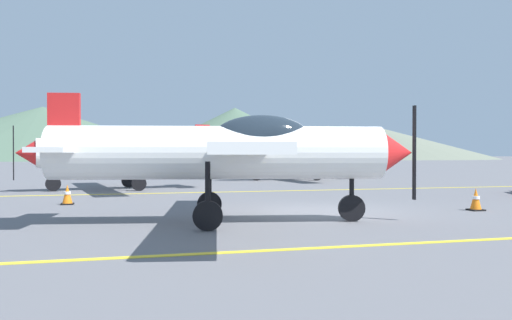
{
  "coord_description": "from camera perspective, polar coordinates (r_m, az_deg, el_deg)",
  "views": [
    {
      "loc": [
        -5.0,
        -12.39,
        1.5
      ],
      "look_at": [
        0.87,
        10.0,
        1.2
      ],
      "focal_mm": 36.23,
      "sensor_mm": 36.0,
      "label": 1
    }
  ],
  "objects": [
    {
      "name": "traffic_cone_side",
      "position": [
        14.71,
        23.1,
        -4.04
      ],
      "size": [
        0.36,
        0.36,
        0.59
      ],
      "color": "black",
      "rests_on": "ground_plane"
    },
    {
      "name": "airplane_far",
      "position": [
        29.43,
        4.83,
        0.86
      ],
      "size": [
        8.07,
        9.27,
        2.77
      ],
      "color": "silver",
      "rests_on": "ground_plane"
    },
    {
      "name": "apron_line_near",
      "position": [
        9.23,
        18.58,
        -8.62
      ],
      "size": [
        80.0,
        0.16,
        0.01
      ],
      "primitive_type": "cube",
      "color": "yellow",
      "rests_on": "ground_plane"
    },
    {
      "name": "ground_plane",
      "position": [
        13.44,
        7.29,
        -5.67
      ],
      "size": [
        400.0,
        400.0,
        0.0
      ],
      "primitive_type": "plane",
      "color": "slate"
    },
    {
      "name": "traffic_cone_front",
      "position": [
        16.09,
        -20.11,
        -3.62
      ],
      "size": [
        0.36,
        0.36,
        0.59
      ],
      "color": "black",
      "rests_on": "ground_plane"
    },
    {
      "name": "airplane_near",
      "position": [
        11.15,
        -2.59,
        1.04
      ],
      "size": [
        8.1,
        9.25,
        2.77
      ],
      "color": "white",
      "rests_on": "ground_plane"
    },
    {
      "name": "hill_centerright",
      "position": [
        132.92,
        -2.34,
        2.95
      ],
      "size": [
        53.42,
        53.42,
        13.22
      ],
      "primitive_type": "cone",
      "color": "#4C6651",
      "rests_on": "ground_plane"
    },
    {
      "name": "apron_line_far",
      "position": [
        20.26,
        -0.36,
        -3.49
      ],
      "size": [
        80.0,
        0.16,
        0.01
      ],
      "primitive_type": "cube",
      "color": "yellow",
      "rests_on": "ground_plane"
    },
    {
      "name": "airplane_mid",
      "position": [
        22.11,
        -14.71,
        0.87
      ],
      "size": [
        8.09,
        9.26,
        2.77
      ],
      "color": "white",
      "rests_on": "ground_plane"
    },
    {
      "name": "hill_centerleft",
      "position": [
        141.76,
        -22.5,
        2.78
      ],
      "size": [
        81.63,
        81.63,
        13.34
      ],
      "primitive_type": "cone",
      "color": "#4C6651",
      "rests_on": "ground_plane"
    },
    {
      "name": "hill_right",
      "position": [
        145.38,
        12.84,
        1.89
      ],
      "size": [
        64.39,
        64.39,
        8.92
      ],
      "primitive_type": "cone",
      "color": "slate",
      "rests_on": "ground_plane"
    }
  ]
}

